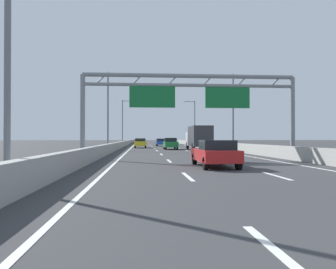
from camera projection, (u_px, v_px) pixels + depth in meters
ground_plane at (154, 143)px, 100.63m from camera, size 260.00×260.00×0.00m
lane_dash_left_0 at (284, 258)px, 4.29m from camera, size 0.16×3.00×0.01m
lane_dash_left_1 at (188, 177)px, 13.26m from camera, size 0.16×3.00×0.01m
lane_dash_left_2 at (169, 161)px, 22.23m from camera, size 0.16×3.00×0.01m
lane_dash_left_3 at (161, 154)px, 31.20m from camera, size 0.16×3.00×0.01m
lane_dash_left_4 at (157, 151)px, 40.18m from camera, size 0.16×3.00×0.01m
lane_dash_left_5 at (154, 148)px, 49.15m from camera, size 0.16×3.00×0.01m
lane_dash_left_6 at (152, 147)px, 58.12m from camera, size 0.16×3.00×0.01m
lane_dash_left_7 at (151, 146)px, 67.09m from camera, size 0.16×3.00×0.01m
lane_dash_left_8 at (150, 145)px, 76.06m from camera, size 0.16×3.00×0.01m
lane_dash_left_9 at (149, 144)px, 85.04m from camera, size 0.16×3.00×0.01m
lane_dash_left_10 at (148, 143)px, 94.01m from camera, size 0.16×3.00×0.01m
lane_dash_left_11 at (148, 143)px, 102.98m from camera, size 0.16×3.00×0.01m
lane_dash_left_12 at (147, 142)px, 111.95m from camera, size 0.16×3.00×0.01m
lane_dash_left_13 at (147, 142)px, 120.93m from camera, size 0.16×3.00×0.01m
lane_dash_left_14 at (146, 142)px, 129.90m from camera, size 0.16×3.00×0.01m
lane_dash_left_15 at (146, 142)px, 138.87m from camera, size 0.16×3.00×0.01m
lane_dash_left_16 at (146, 141)px, 147.84m from camera, size 0.16×3.00×0.01m
lane_dash_left_17 at (146, 141)px, 156.81m from camera, size 0.16×3.00×0.01m
lane_dash_right_1 at (276, 176)px, 13.54m from camera, size 0.16×3.00×0.01m
lane_dash_right_2 at (223, 161)px, 22.51m from camera, size 0.16×3.00×0.01m
lane_dash_right_3 at (200, 154)px, 31.48m from camera, size 0.16×3.00×0.01m
lane_dash_right_4 at (187, 151)px, 40.46m from camera, size 0.16×3.00×0.01m
lane_dash_right_5 at (179, 148)px, 49.43m from camera, size 0.16×3.00×0.01m
lane_dash_right_6 at (173, 147)px, 58.40m from camera, size 0.16×3.00×0.01m
lane_dash_right_7 at (169, 146)px, 67.37m from camera, size 0.16×3.00×0.01m
lane_dash_right_8 at (166, 145)px, 76.35m from camera, size 0.16×3.00×0.01m
lane_dash_right_9 at (163, 144)px, 85.32m from camera, size 0.16×3.00×0.01m
lane_dash_right_10 at (161, 143)px, 94.29m from camera, size 0.16×3.00×0.01m
lane_dash_right_11 at (159, 143)px, 103.26m from camera, size 0.16×3.00×0.01m
lane_dash_right_12 at (158, 142)px, 112.23m from camera, size 0.16×3.00×0.01m
lane_dash_right_13 at (157, 142)px, 121.21m from camera, size 0.16×3.00×0.01m
lane_dash_right_14 at (156, 142)px, 130.18m from camera, size 0.16×3.00×0.01m
lane_dash_right_15 at (155, 142)px, 139.15m from camera, size 0.16×3.00×0.01m
lane_dash_right_16 at (154, 141)px, 148.12m from camera, size 0.16×3.00×0.01m
lane_dash_right_17 at (153, 141)px, 157.09m from camera, size 0.16×3.00×0.01m
edge_line_left at (136, 144)px, 88.26m from camera, size 0.16×176.00×0.01m
edge_line_right at (175, 144)px, 89.08m from camera, size 0.16×176.00×0.01m
barrier_left at (132, 141)px, 110.06m from camera, size 0.45×220.00×0.95m
barrier_right at (174, 141)px, 111.14m from camera, size 0.45×220.00×0.95m
sign_gantry at (190, 94)px, 25.16m from camera, size 16.25×0.36×6.36m
streetlamp_left_near at (16, 12)px, 10.23m from camera, size 2.58×0.28×9.50m
streetlamp_left_mid at (110, 106)px, 40.45m from camera, size 2.58×0.28×9.50m
streetlamp_right_mid at (231, 107)px, 41.62m from camera, size 2.58×0.28×9.50m
streetlamp_left_far at (124, 120)px, 70.68m from camera, size 2.58×0.28×9.50m
streetlamp_right_far at (194, 120)px, 71.84m from camera, size 2.58×0.28×9.50m
white_car at (173, 141)px, 76.48m from camera, size 1.87×4.32×1.43m
green_car at (170, 143)px, 44.86m from camera, size 1.71×4.47×1.55m
silver_car at (142, 140)px, 127.58m from camera, size 1.90×4.10×1.35m
yellow_car at (140, 143)px, 51.65m from camera, size 1.78×4.11×1.47m
blue_car at (161, 142)px, 62.95m from camera, size 1.72×4.41×1.41m
black_car at (141, 141)px, 94.29m from camera, size 1.81×4.55×1.41m
red_car at (215, 153)px, 17.69m from camera, size 1.83×4.51×1.42m
box_truck at (199, 137)px, 43.31m from camera, size 2.40×7.51×3.03m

